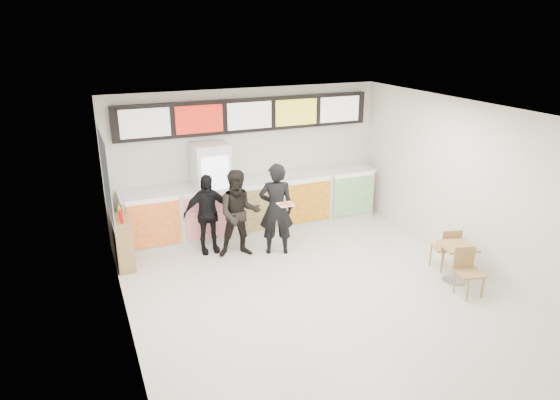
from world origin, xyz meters
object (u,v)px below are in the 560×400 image
customer_main (276,209)px  cafe_table (457,256)px  customer_mid (207,214)px  service_counter (256,205)px  condiment_ledge (123,242)px  customer_left (239,214)px  drinks_fridge (212,191)px

customer_main → cafe_table: bearing=155.9°
customer_main → customer_mid: bearing=-5.8°
service_counter → cafe_table: service_counter is taller
service_counter → customer_mid: (-1.24, -0.66, 0.22)m
service_counter → condiment_ledge: size_ratio=5.05×
customer_main → customer_left: customer_main is taller
customer_main → condiment_ledge: bearing=7.7°
service_counter → customer_main: 1.27m
drinks_fridge → cafe_table: size_ratio=1.40×
customer_main → cafe_table: size_ratio=1.27×
customer_left → cafe_table: customer_left is taller
service_counter → customer_left: bearing=-124.0°
drinks_fridge → customer_mid: size_ratio=1.27×
drinks_fridge → customer_left: bearing=-78.5°
customer_left → customer_mid: bearing=154.6°
drinks_fridge → cafe_table: (3.33, -3.52, -0.53)m
service_counter → drinks_fridge: bearing=179.0°
customer_left → service_counter: bearing=67.9°
drinks_fridge → cafe_table: 4.87m
customer_mid → service_counter: bearing=28.3°
customer_main → customer_mid: size_ratio=1.15×
customer_mid → cafe_table: customer_mid is taller
drinks_fridge → customer_mid: bearing=-113.9°
customer_main → customer_mid: 1.34m
cafe_table → service_counter: bearing=140.4°
drinks_fridge → condiment_ledge: size_ratio=1.82×
service_counter → customer_main: bearing=-91.3°
drinks_fridge → customer_left: drinks_fridge is taller
customer_left → cafe_table: bearing=-26.2°
condiment_ledge → drinks_fridge: bearing=19.7°
customer_left → customer_mid: customer_left is taller
cafe_table → condiment_ledge: size_ratio=1.29×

